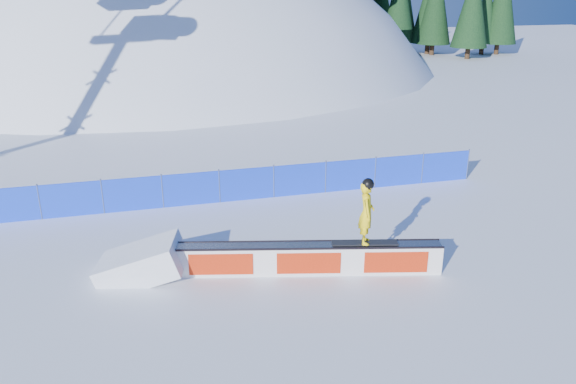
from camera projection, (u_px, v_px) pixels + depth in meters
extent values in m
plane|color=white|center=(209.00, 261.00, 15.95)|extent=(160.00, 160.00, 0.00)
sphere|color=white|center=(166.00, 236.00, 60.25)|extent=(64.00, 64.00, 64.00)
cylinder|color=#332214|center=(373.00, 0.00, 55.74)|extent=(0.50, 0.50, 1.40)
cylinder|color=#332214|center=(399.00, 26.00, 55.46)|extent=(0.50, 0.50, 1.40)
cylinder|color=#332214|center=(436.00, 57.00, 55.01)|extent=(0.50, 0.50, 1.40)
cone|color=black|center=(440.00, 16.00, 53.65)|extent=(2.92, 2.92, 6.63)
cylinder|color=#332214|center=(389.00, 48.00, 63.58)|extent=(0.50, 0.50, 1.40)
cone|color=black|center=(391.00, 7.00, 62.04)|extent=(3.36, 3.36, 7.63)
cylinder|color=#332214|center=(464.00, 56.00, 56.06)|extent=(0.50, 0.50, 1.40)
cone|color=black|center=(470.00, 2.00, 54.25)|extent=(4.02, 4.02, 9.14)
cylinder|color=#332214|center=(461.00, 54.00, 57.96)|extent=(0.50, 0.50, 1.40)
cone|color=black|center=(467.00, 1.00, 56.14)|extent=(4.06, 4.06, 9.22)
cylinder|color=#332214|center=(468.00, 54.00, 57.48)|extent=(0.50, 0.50, 1.40)
cone|color=black|center=(473.00, 7.00, 55.87)|extent=(3.53, 3.53, 8.03)
cylinder|color=#332214|center=(478.00, 54.00, 58.10)|extent=(0.50, 0.50, 1.40)
cone|color=black|center=(484.00, 2.00, 56.34)|extent=(3.91, 3.91, 8.89)
cylinder|color=#332214|center=(469.00, 47.00, 63.99)|extent=(0.50, 0.50, 1.40)
cone|color=black|center=(472.00, 13.00, 62.69)|extent=(2.74, 2.74, 6.22)
cube|color=blue|center=(191.00, 189.00, 19.81)|extent=(22.00, 0.03, 1.20)
cylinder|color=#3C496C|center=(39.00, 201.00, 18.58)|extent=(0.05, 0.05, 1.30)
cylinder|color=#3C496C|center=(102.00, 196.00, 19.07)|extent=(0.05, 0.05, 1.30)
cylinder|color=#3C496C|center=(162.00, 190.00, 19.55)|extent=(0.05, 0.05, 1.30)
cylinder|color=#3C496C|center=(219.00, 185.00, 20.04)|extent=(0.05, 0.05, 1.30)
cylinder|color=#3C496C|center=(274.00, 181.00, 20.52)|extent=(0.05, 0.05, 1.30)
cylinder|color=#3C496C|center=(326.00, 176.00, 21.00)|extent=(0.05, 0.05, 1.30)
cylinder|color=#3C496C|center=(375.00, 172.00, 21.49)|extent=(0.05, 0.05, 1.30)
cylinder|color=#3C496C|center=(422.00, 168.00, 21.97)|extent=(0.05, 0.05, 1.30)
cylinder|color=#3C496C|center=(468.00, 164.00, 22.46)|extent=(0.05, 0.05, 1.30)
cube|color=white|center=(308.00, 259.00, 15.19)|extent=(7.12, 2.12, 0.81)
cube|color=gray|center=(308.00, 245.00, 15.04)|extent=(7.05, 2.13, 0.04)
cube|color=black|center=(309.00, 249.00, 14.81)|extent=(7.02, 1.71, 0.05)
cube|color=black|center=(308.00, 241.00, 15.26)|extent=(7.02, 1.71, 0.05)
cube|color=red|center=(309.00, 263.00, 14.97)|extent=(6.67, 1.62, 0.61)
cube|color=red|center=(308.00, 255.00, 15.41)|extent=(6.67, 1.62, 0.61)
cube|color=black|center=(365.00, 243.00, 15.06)|extent=(1.80, 0.72, 0.03)
imported|color=yellow|center=(366.00, 213.00, 14.75)|extent=(0.59, 0.73, 1.71)
sphere|color=black|center=(368.00, 184.00, 14.47)|extent=(0.32, 0.32, 0.32)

